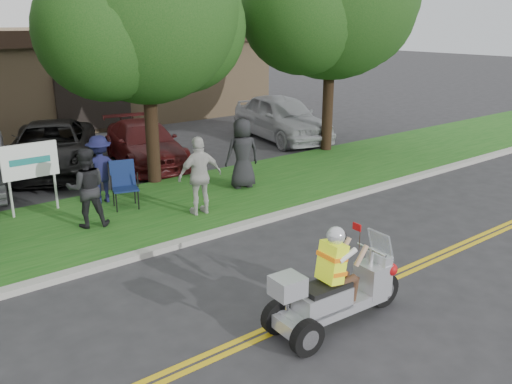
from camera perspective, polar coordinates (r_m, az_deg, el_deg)
ground at (r=9.62m, az=7.50°, el=-9.69°), size 120.00×120.00×0.00m
centerline_near at (r=9.27m, az=10.10°, el=-10.90°), size 60.00×0.10×0.01m
centerline_far at (r=9.36m, az=9.36°, el=-10.55°), size 60.00×0.10×0.01m
curb at (r=11.71m, az=-3.17°, el=-4.05°), size 60.00×0.25×0.12m
grass_verge at (r=13.42m, az=-8.45°, el=-1.34°), size 60.00×4.00×0.10m
commercial_building at (r=26.29m, az=-20.22°, el=11.50°), size 18.00×8.20×4.00m
tree_mid at (r=14.75m, az=-11.45°, el=17.55°), size 5.88×4.80×7.05m
business_sign at (r=13.29m, az=-22.67°, el=2.67°), size 1.25×0.06×1.75m
trike_scooter at (r=8.20m, az=8.30°, el=-10.42°), size 2.46×0.84×1.61m
lawn_chair_b at (r=13.23m, az=-13.75°, el=1.10°), size 0.72×0.74×1.11m
spectator_adult_mid at (r=12.10m, az=-17.40°, el=0.42°), size 1.01×0.90×1.73m
spectator_adult_right at (r=12.36m, az=-5.93°, el=1.72°), size 1.11×0.57×1.81m
spectator_chair_a at (r=13.64m, az=-16.07°, el=2.32°), size 1.16×0.79×1.66m
spectator_chair_b at (r=14.28m, az=-1.44°, el=4.10°), size 1.03×0.81×1.85m
parked_car_mid at (r=17.46m, az=-20.77°, el=4.43°), size 4.33×5.71×1.44m
parked_car_right at (r=17.47m, az=-11.67°, el=5.03°), size 2.69×4.81×1.32m
parked_car_far_right at (r=20.66m, az=2.72°, el=7.85°), size 2.90×5.28×1.70m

